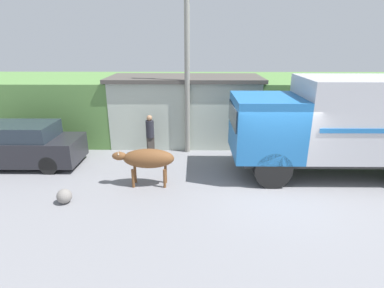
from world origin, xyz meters
The scene contains 9 objects.
ground_plane centered at (0.00, 0.00, 0.00)m, with size 60.00×60.00×0.00m, color gray.
hillside_embankment centered at (0.00, 6.14, 1.39)m, with size 32.00×5.28×2.78m.
building_backdrop centered at (-2.92, 4.68, 1.51)m, with size 6.63×2.70×2.99m.
cargo_truck centered at (2.58, 1.12, 1.88)m, with size 7.27×2.42×3.36m.
brown_cow centered at (-3.99, 0.21, 0.92)m, with size 1.97×0.62×1.24m.
parked_suv centered at (-8.95, 1.78, 0.78)m, with size 4.44×1.72×1.62m.
pedestrian_on_hill centered at (-4.28, 2.88, 0.93)m, with size 0.44×0.44×1.69m.
utility_pole centered at (-2.79, 3.34, 3.60)m, with size 0.90×0.21×6.95m.
roadside_rock centered at (-6.24, -0.95, 0.21)m, with size 0.43×0.43×0.43m.
Camera 1 is at (-2.47, -8.57, 4.46)m, focal length 28.00 mm.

